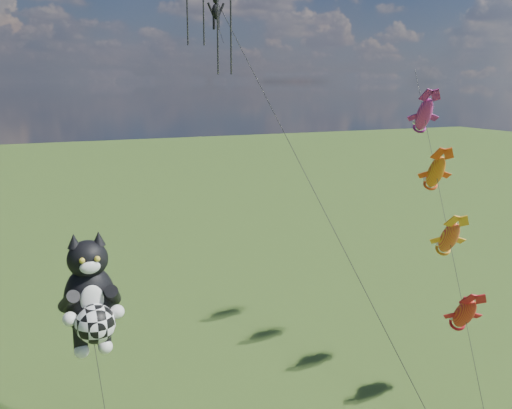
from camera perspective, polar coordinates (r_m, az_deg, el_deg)
name	(u,v)px	position (r m, az deg, el deg)	size (l,w,h in m)	color
cat_kite_rig	(91,298)	(26.65, -16.20, -8.94)	(2.63, 4.18, 10.03)	brown
fish_windsock_rig	(442,204)	(34.00, 18.13, 0.01)	(6.38, 14.73, 17.20)	brown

